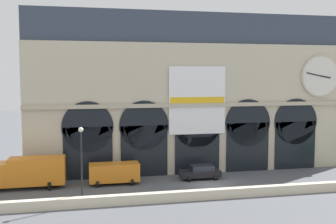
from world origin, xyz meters
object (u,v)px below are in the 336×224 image
(box_truck_west, at_px, (28,172))
(van_midwest, at_px, (114,172))
(car_center, at_px, (201,172))
(street_lamp_quayside, at_px, (81,155))

(box_truck_west, distance_m, van_midwest, 8.65)
(van_midwest, height_order, car_center, van_midwest)
(box_truck_west, height_order, van_midwest, box_truck_west)
(box_truck_west, bearing_deg, street_lamp_quayside, -49.32)
(box_truck_west, xyz_separation_m, car_center, (18.08, -0.11, -0.90))
(street_lamp_quayside, bearing_deg, car_center, 25.91)
(car_center, bearing_deg, box_truck_west, 179.66)
(car_center, xyz_separation_m, street_lamp_quayside, (-12.69, -6.17, 3.61))
(van_midwest, relative_size, car_center, 1.18)
(box_truck_west, relative_size, car_center, 1.70)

